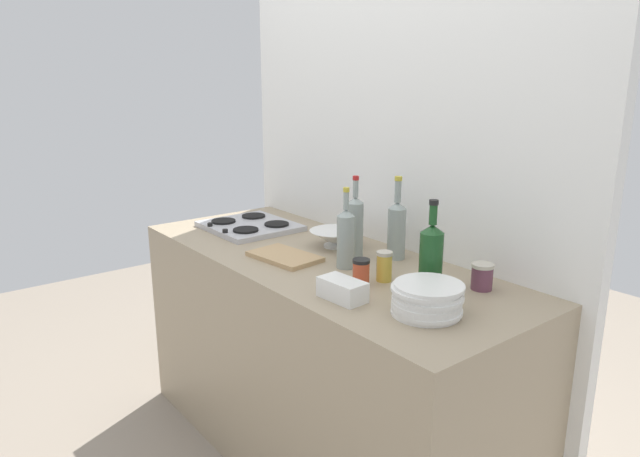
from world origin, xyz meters
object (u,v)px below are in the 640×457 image
at_px(condiment_jar_spare, 384,266).
at_px(cutting_board, 285,256).
at_px(wine_bottle_mid_right, 345,238).
at_px(mixing_bowl, 335,238).
at_px(stovetop_hob, 250,226).
at_px(condiment_jar_rear, 482,276).
at_px(wine_bottle_rightmost, 431,257).
at_px(butter_dish, 342,290).
at_px(plate_stack, 427,299).
at_px(condiment_jar_front, 361,272).
at_px(wine_bottle_leftmost, 355,226).
at_px(wine_bottle_mid_left, 397,228).

distance_m(condiment_jar_spare, cutting_board, 0.45).
xyz_separation_m(wine_bottle_mid_right, mixing_bowl, (-0.23, 0.15, -0.08)).
xyz_separation_m(stovetop_hob, condiment_jar_rear, (1.17, 0.20, 0.03)).
relative_size(wine_bottle_rightmost, butter_dish, 1.98).
height_order(plate_stack, condiment_jar_rear, plate_stack).
bearing_deg(wine_bottle_rightmost, wine_bottle_mid_right, -170.68).
xyz_separation_m(condiment_jar_rear, cutting_board, (-0.69, -0.33, -0.04)).
bearing_deg(plate_stack, condiment_jar_front, 177.10).
bearing_deg(wine_bottle_rightmost, wine_bottle_leftmost, 173.03).
bearing_deg(wine_bottle_rightmost, butter_dish, -115.72).
bearing_deg(wine_bottle_mid_left, condiment_jar_front, -66.38).
distance_m(wine_bottle_leftmost, wine_bottle_mid_right, 0.14).
relative_size(butter_dish, condiment_jar_front, 1.74).
relative_size(condiment_jar_front, condiment_jar_spare, 0.85).
distance_m(stovetop_hob, wine_bottle_mid_right, 0.72).
xyz_separation_m(wine_bottle_mid_left, cutting_board, (-0.27, -0.35, -0.11)).
relative_size(wine_bottle_mid_left, cutting_board, 1.16).
xyz_separation_m(wine_bottle_mid_left, wine_bottle_mid_right, (-0.04, -0.24, -0.01)).
bearing_deg(condiment_jar_front, stovetop_hob, 174.08).
height_order(stovetop_hob, cutting_board, stovetop_hob).
relative_size(plate_stack, condiment_jar_spare, 2.05).
bearing_deg(mixing_bowl, wine_bottle_mid_right, -32.26).
distance_m(wine_bottle_mid_right, condiment_jar_spare, 0.21).
relative_size(plate_stack, condiment_jar_rear, 2.43).
height_order(stovetop_hob, condiment_jar_spare, condiment_jar_spare).
xyz_separation_m(wine_bottle_rightmost, condiment_jar_spare, (-0.17, -0.04, -0.07)).
xyz_separation_m(butter_dish, cutting_board, (-0.47, 0.10, -0.02)).
xyz_separation_m(stovetop_hob, wine_bottle_mid_right, (0.71, -0.02, 0.10)).
xyz_separation_m(stovetop_hob, wine_bottle_leftmost, (0.64, 0.09, 0.11)).
relative_size(wine_bottle_leftmost, mixing_bowl, 1.51).
xyz_separation_m(mixing_bowl, cutting_board, (0.00, -0.26, -0.03)).
distance_m(butter_dish, condiment_jar_front, 0.15).
distance_m(mixing_bowl, butter_dish, 0.59).
xyz_separation_m(stovetop_hob, condiment_jar_front, (0.89, -0.09, 0.03)).
distance_m(wine_bottle_mid_left, butter_dish, 0.50).
bearing_deg(wine_bottle_mid_right, condiment_jar_front, -22.75).
distance_m(mixing_bowl, cutting_board, 0.26).
height_order(plate_stack, butter_dish, plate_stack).
distance_m(wine_bottle_mid_right, wine_bottle_rightmost, 0.37).
height_order(wine_bottle_leftmost, mixing_bowl, wine_bottle_leftmost).
bearing_deg(stovetop_hob, mixing_bowl, 14.81).
bearing_deg(plate_stack, mixing_bowl, 161.91).
xyz_separation_m(plate_stack, mixing_bowl, (-0.72, 0.24, -0.01)).
xyz_separation_m(mixing_bowl, condiment_jar_front, (0.41, -0.22, 0.01)).
distance_m(plate_stack, cutting_board, 0.72).
relative_size(plate_stack, wine_bottle_mid_left, 0.67).
height_order(wine_bottle_mid_right, cutting_board, wine_bottle_mid_right).
xyz_separation_m(wine_bottle_rightmost, condiment_jar_front, (-0.20, -0.13, -0.08)).
height_order(mixing_bowl, condiment_jar_spare, condiment_jar_spare).
bearing_deg(wine_bottle_rightmost, condiment_jar_spare, -166.04).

